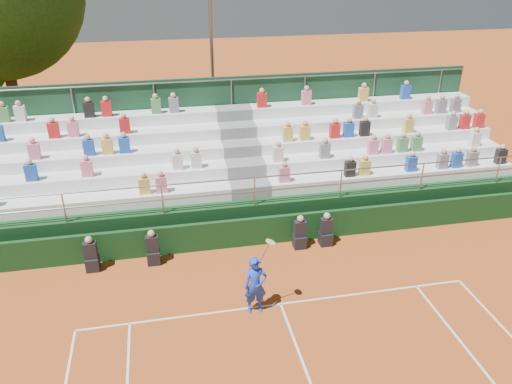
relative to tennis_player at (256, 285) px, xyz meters
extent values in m
plane|color=#AF4E1D|center=(0.74, 0.12, -0.85)|extent=(90.00, 90.00, 0.00)
cube|color=white|center=(0.74, 0.12, -0.84)|extent=(11.00, 0.06, 0.01)
cube|color=black|center=(0.74, 3.32, -0.35)|extent=(20.00, 0.15, 1.00)
cube|color=black|center=(-4.53, 2.87, -0.63)|extent=(0.40, 0.40, 0.44)
cube|color=black|center=(-4.53, 2.87, -0.15)|extent=(0.38, 0.25, 0.55)
sphere|color=tan|center=(-4.53, 2.87, 0.23)|extent=(0.22, 0.22, 0.22)
cube|color=black|center=(-2.69, 2.87, -0.63)|extent=(0.40, 0.40, 0.44)
cube|color=black|center=(-2.69, 2.87, -0.15)|extent=(0.38, 0.25, 0.55)
sphere|color=tan|center=(-2.69, 2.87, 0.23)|extent=(0.22, 0.22, 0.22)
cube|color=black|center=(2.05, 2.87, -0.63)|extent=(0.40, 0.40, 0.44)
cube|color=black|center=(2.05, 2.87, -0.15)|extent=(0.38, 0.25, 0.55)
sphere|color=tan|center=(2.05, 2.87, 0.23)|extent=(0.22, 0.22, 0.22)
cube|color=black|center=(2.95, 2.87, -0.63)|extent=(0.40, 0.40, 0.44)
cube|color=black|center=(2.95, 2.87, -0.15)|extent=(0.38, 0.25, 0.55)
sphere|color=tan|center=(2.95, 2.87, 0.23)|extent=(0.22, 0.22, 0.22)
cube|color=black|center=(0.74, 6.42, -0.25)|extent=(20.00, 5.20, 1.20)
cube|color=white|center=(-4.61, 4.75, 0.56)|extent=(9.30, 0.85, 0.42)
cube|color=white|center=(6.09, 4.75, 0.56)|extent=(9.30, 0.85, 0.42)
cube|color=slate|center=(0.74, 4.75, 0.56)|extent=(1.40, 0.85, 0.42)
cube|color=white|center=(-4.61, 5.60, 0.98)|extent=(9.30, 0.85, 0.42)
cube|color=white|center=(6.09, 5.60, 0.98)|extent=(9.30, 0.85, 0.42)
cube|color=slate|center=(0.74, 5.60, 0.98)|extent=(1.40, 0.85, 0.42)
cube|color=white|center=(-4.61, 6.45, 1.40)|extent=(9.30, 0.85, 0.42)
cube|color=white|center=(6.09, 6.45, 1.40)|extent=(9.30, 0.85, 0.42)
cube|color=slate|center=(0.74, 6.45, 1.40)|extent=(1.40, 0.85, 0.42)
cube|color=white|center=(-4.61, 7.30, 1.82)|extent=(9.30, 0.85, 0.42)
cube|color=white|center=(6.09, 7.30, 1.82)|extent=(9.30, 0.85, 0.42)
cube|color=slate|center=(0.74, 7.30, 1.82)|extent=(1.40, 0.85, 0.42)
cube|color=white|center=(-4.61, 8.15, 2.24)|extent=(9.30, 0.85, 0.42)
cube|color=white|center=(6.09, 8.15, 2.24)|extent=(9.30, 0.85, 0.42)
cube|color=slate|center=(0.74, 8.15, 2.24)|extent=(1.40, 0.85, 0.42)
cube|color=#183E25|center=(0.74, 8.67, 1.35)|extent=(20.00, 0.12, 4.40)
cylinder|color=gray|center=(0.74, 3.87, 1.35)|extent=(20.00, 0.05, 0.05)
cylinder|color=gray|center=(0.74, 8.57, 3.45)|extent=(20.00, 0.05, 0.05)
cube|color=gold|center=(-2.81, 4.60, 1.05)|extent=(0.36, 0.24, 0.56)
cube|color=pink|center=(-2.26, 4.60, 1.05)|extent=(0.36, 0.24, 0.56)
cube|color=#1E4CB2|center=(-6.41, 5.45, 1.47)|extent=(0.36, 0.24, 0.56)
cube|color=pink|center=(-4.65, 5.45, 1.47)|extent=(0.36, 0.24, 0.56)
cube|color=silver|center=(-1.66, 5.45, 1.47)|extent=(0.36, 0.24, 0.56)
cube|color=silver|center=(-1.01, 5.45, 1.47)|extent=(0.36, 0.24, 0.56)
cube|color=pink|center=(-6.39, 6.30, 1.89)|extent=(0.36, 0.24, 0.56)
cube|color=#1E4CB2|center=(-4.61, 6.30, 1.89)|extent=(0.36, 0.24, 0.56)
cube|color=gold|center=(-4.00, 6.30, 1.89)|extent=(0.36, 0.24, 0.56)
cube|color=#1E4CB2|center=(-3.42, 6.30, 1.89)|extent=(0.36, 0.24, 0.56)
cube|color=red|center=(-5.83, 7.15, 2.31)|extent=(0.36, 0.24, 0.56)
cube|color=pink|center=(-5.17, 7.15, 2.31)|extent=(0.36, 0.24, 0.56)
cube|color=red|center=(-3.39, 7.15, 2.31)|extent=(0.36, 0.24, 0.56)
cube|color=#4C8C4C|center=(-7.58, 8.00, 2.73)|extent=(0.36, 0.24, 0.56)
cube|color=silver|center=(-7.03, 8.00, 2.73)|extent=(0.36, 0.24, 0.56)
cube|color=black|center=(-4.65, 8.00, 2.73)|extent=(0.36, 0.24, 0.56)
cube|color=red|center=(-4.03, 8.00, 2.73)|extent=(0.36, 0.24, 0.56)
cube|color=#4C8C4C|center=(-2.23, 8.00, 2.73)|extent=(0.36, 0.24, 0.56)
cube|color=slate|center=(-1.56, 8.00, 2.73)|extent=(0.36, 0.24, 0.56)
cube|color=pink|center=(1.92, 4.60, 1.05)|extent=(0.36, 0.24, 0.56)
cube|color=black|center=(4.33, 4.60, 1.05)|extent=(0.36, 0.24, 0.56)
cube|color=gold|center=(4.87, 4.60, 1.05)|extent=(0.36, 0.24, 0.56)
cube|color=#1E4CB2|center=(6.66, 4.60, 1.05)|extent=(0.36, 0.24, 0.56)
cube|color=slate|center=(7.91, 4.60, 1.05)|extent=(0.36, 0.24, 0.56)
cube|color=#1E4CB2|center=(8.48, 4.60, 1.05)|extent=(0.36, 0.24, 0.56)
cube|color=slate|center=(9.11, 4.60, 1.05)|extent=(0.36, 0.24, 0.56)
cube|color=black|center=(10.30, 4.60, 1.05)|extent=(0.36, 0.24, 0.56)
cube|color=silver|center=(1.90, 5.45, 1.47)|extent=(0.36, 0.24, 0.56)
cube|color=slate|center=(3.64, 5.45, 1.47)|extent=(0.36, 0.24, 0.56)
cube|color=pink|center=(5.51, 5.45, 1.47)|extent=(0.36, 0.24, 0.56)
cube|color=pink|center=(6.05, 5.45, 1.47)|extent=(0.36, 0.24, 0.56)
cube|color=#4C8C4C|center=(6.68, 5.45, 1.47)|extent=(0.36, 0.24, 0.56)
cube|color=#4C8C4C|center=(7.25, 5.45, 1.47)|extent=(0.36, 0.24, 0.56)
cube|color=silver|center=(9.69, 5.45, 1.47)|extent=(0.36, 0.24, 0.56)
cube|color=gold|center=(2.47, 6.30, 1.89)|extent=(0.36, 0.24, 0.56)
cube|color=gold|center=(3.13, 6.30, 1.89)|extent=(0.36, 0.24, 0.56)
cube|color=red|center=(4.29, 6.30, 1.89)|extent=(0.36, 0.24, 0.56)
cube|color=#1E4CB2|center=(4.85, 6.30, 1.89)|extent=(0.36, 0.24, 0.56)
cube|color=black|center=(5.49, 6.30, 1.89)|extent=(0.36, 0.24, 0.56)
cube|color=gold|center=(7.29, 6.30, 1.89)|extent=(0.36, 0.24, 0.56)
cube|color=slate|center=(9.13, 6.30, 1.89)|extent=(0.36, 0.24, 0.56)
cube|color=red|center=(9.69, 6.30, 1.89)|extent=(0.36, 0.24, 0.56)
cube|color=red|center=(10.31, 6.30, 1.89)|extent=(0.36, 0.24, 0.56)
cube|color=slate|center=(5.52, 7.15, 2.31)|extent=(0.36, 0.24, 0.56)
cube|color=silver|center=(6.13, 7.15, 2.31)|extent=(0.36, 0.24, 0.56)
cube|color=pink|center=(8.47, 7.15, 2.31)|extent=(0.36, 0.24, 0.56)
cube|color=slate|center=(9.08, 7.15, 2.31)|extent=(0.36, 0.24, 0.56)
cube|color=slate|center=(9.73, 7.15, 2.31)|extent=(0.36, 0.24, 0.56)
cube|color=red|center=(1.84, 8.00, 2.73)|extent=(0.36, 0.24, 0.56)
cube|color=pink|center=(3.65, 8.00, 2.73)|extent=(0.36, 0.24, 0.56)
cube|color=gold|center=(6.05, 8.00, 2.73)|extent=(0.36, 0.24, 0.56)
cube|color=#1E4CB2|center=(7.89, 8.00, 2.73)|extent=(0.36, 0.24, 0.56)
imported|color=#1A3CC3|center=(0.00, 0.00, -0.01)|extent=(0.61, 0.40, 1.68)
cylinder|color=gray|center=(0.25, 0.00, 1.00)|extent=(0.26, 0.03, 0.51)
cylinder|color=#E5D866|center=(0.40, 0.00, 1.30)|extent=(0.26, 0.28, 0.14)
cylinder|color=#372514|center=(-8.70, 13.99, 1.29)|extent=(0.50, 0.50, 4.28)
cylinder|color=gray|center=(0.45, 12.42, 3.46)|extent=(0.16, 0.16, 8.61)
camera|label=1|loc=(-2.11, -10.61, 8.11)|focal=35.00mm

